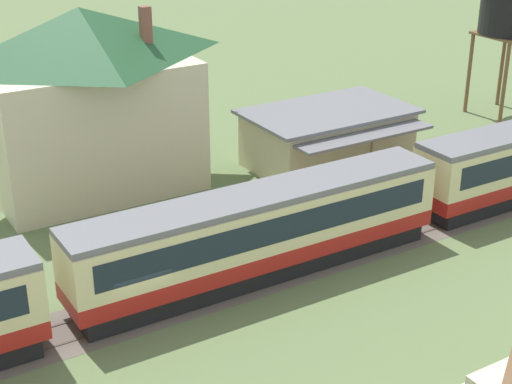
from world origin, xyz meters
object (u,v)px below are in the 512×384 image
station_building (328,137)px  water_tower (511,12)px  passenger_train (265,228)px  station_house_dark_green_roof (86,97)px

station_building → water_tower: size_ratio=1.08×
passenger_train → water_tower: 30.46m
station_building → station_house_dark_green_roof: station_house_dark_green_roof is taller
station_building → water_tower: 18.16m
station_house_dark_green_roof → water_tower: 31.11m
station_house_dark_green_roof → station_building: bearing=-18.2°
passenger_train → station_building: size_ratio=5.65×
station_building → water_tower: bearing=5.7°
station_building → station_house_dark_green_roof: (-13.77, 4.53, 3.57)m
station_house_dark_green_roof → water_tower: station_house_dark_green_roof is taller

